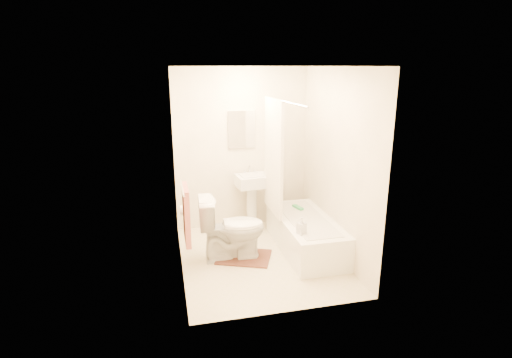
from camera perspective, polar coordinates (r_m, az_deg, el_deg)
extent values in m
plane|color=beige|center=(5.28, 0.63, -11.24)|extent=(2.40, 2.40, 0.00)
plane|color=white|center=(4.70, 0.73, 15.82)|extent=(2.40, 2.40, 0.00)
cube|color=beige|center=(5.99, -2.09, 4.27)|extent=(2.00, 0.02, 2.40)
cube|color=beige|center=(4.72, -11.20, 0.77)|extent=(0.02, 2.40, 2.40)
cube|color=beige|center=(5.17, 11.50, 2.09)|extent=(0.02, 2.40, 2.40)
cube|color=white|center=(5.92, -2.08, 7.07)|extent=(0.40, 0.03, 0.55)
cylinder|color=silver|center=(4.89, 3.90, 11.09)|extent=(0.03, 1.70, 0.03)
cube|color=silver|center=(5.39, 2.50, 3.16)|extent=(0.04, 0.80, 1.55)
cylinder|color=silver|center=(4.50, -10.49, -1.24)|extent=(0.02, 0.60, 0.02)
cube|color=#CC7266|center=(4.61, -9.92, -5.02)|extent=(0.06, 0.45, 0.66)
cylinder|color=white|center=(4.98, -10.15, -4.39)|extent=(0.11, 0.12, 0.12)
imported|color=silver|center=(5.13, -3.45, -7.05)|extent=(0.86, 0.52, 0.82)
cube|color=#472418|center=(5.28, -1.72, -11.07)|extent=(0.81, 0.72, 0.02)
imported|color=silver|center=(4.89, 6.53, -6.62)|extent=(0.12, 0.13, 0.21)
cube|color=#38A85B|center=(5.73, 6.00, -4.09)|extent=(0.11, 0.21, 0.04)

